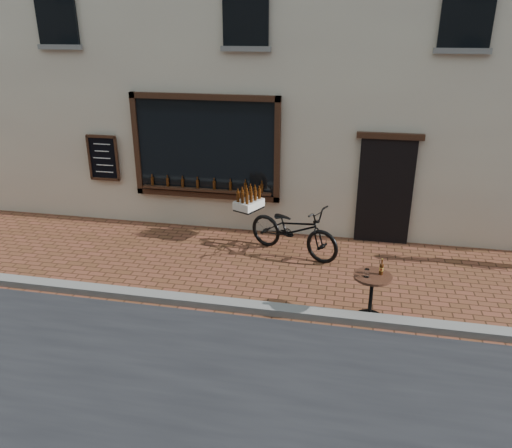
# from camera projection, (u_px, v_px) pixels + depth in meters

# --- Properties ---
(ground) EXTENTS (90.00, 90.00, 0.00)m
(ground) POSITION_uv_depth(u_px,v_px,m) (261.00, 318.00, 7.84)
(ground) COLOR brown
(ground) RESTS_ON ground
(kerb) EXTENTS (90.00, 0.25, 0.12)m
(kerb) POSITION_uv_depth(u_px,v_px,m) (264.00, 308.00, 8.00)
(kerb) COLOR slate
(kerb) RESTS_ON ground
(cargo_bicycle) EXTENTS (2.37, 1.56, 1.13)m
(cargo_bicycle) POSITION_uv_depth(u_px,v_px,m) (292.00, 228.00, 9.87)
(cargo_bicycle) COLOR black
(cargo_bicycle) RESTS_ON ground
(bistro_table) EXTENTS (0.59, 0.59, 1.01)m
(bistro_table) POSITION_uv_depth(u_px,v_px,m) (372.00, 288.00, 7.65)
(bistro_table) COLOR black
(bistro_table) RESTS_ON ground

